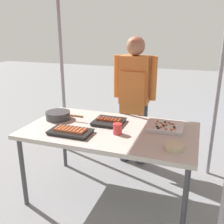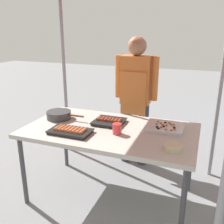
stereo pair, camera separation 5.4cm
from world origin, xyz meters
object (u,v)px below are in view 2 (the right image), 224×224
tray_grilled_sausages (109,121)px  tray_pork_links (70,131)px  vendor_woman (136,92)px  stall_table (110,134)px  cooking_wok (59,115)px  drink_cup_near_edge (117,129)px  condiment_bowl (173,147)px  tray_meat_skewers (165,128)px

tray_grilled_sausages → tray_pork_links: bearing=-123.5°
tray_pork_links → vendor_woman: 1.07m
stall_table → vendor_woman: (0.03, 0.78, 0.23)m
cooking_wok → vendor_woman: bearing=48.1°
drink_cup_near_edge → cooking_wok: bearing=166.4°
tray_grilled_sausages → tray_pork_links: 0.43m
cooking_wok → tray_grilled_sausages: bearing=5.5°
condiment_bowl → vendor_woman: bearing=119.9°
stall_table → drink_cup_near_edge: size_ratio=16.51×
tray_pork_links → vendor_woman: vendor_woman is taller
tray_meat_skewers → cooking_wok: (-1.09, -0.09, 0.03)m
condiment_bowl → drink_cup_near_edge: 0.53m
stall_table → tray_grilled_sausages: tray_grilled_sausages is taller
stall_table → cooking_wok: cooking_wok is taller
tray_grilled_sausages → drink_cup_near_edge: bearing=-53.9°
tray_pork_links → condiment_bowl: (0.91, -0.01, 0.00)m
tray_pork_links → drink_cup_near_edge: bearing=18.8°
tray_grilled_sausages → vendor_woman: (0.09, 0.65, 0.16)m
cooking_wok → drink_cup_near_edge: size_ratio=4.26×
tray_grilled_sausages → vendor_woman: size_ratio=0.19×
tray_pork_links → cooking_wok: size_ratio=0.92×
cooking_wok → vendor_woman: vendor_woman is taller
condiment_bowl → drink_cup_near_edge: bearing=163.9°
condiment_bowl → drink_cup_near_edge: (-0.51, 0.15, 0.02)m
stall_table → drink_cup_near_edge: drink_cup_near_edge is taller
cooking_wok → drink_cup_near_edge: drink_cup_near_edge is taller
drink_cup_near_edge → tray_meat_skewers: bearing=33.9°
tray_grilled_sausages → tray_pork_links: same height
tray_grilled_sausages → tray_meat_skewers: size_ratio=0.88×
stall_table → tray_pork_links: (-0.30, -0.23, 0.07)m
tray_meat_skewers → tray_pork_links: size_ratio=0.88×
tray_pork_links → drink_cup_near_edge: (0.40, 0.14, 0.03)m
tray_grilled_sausages → drink_cup_near_edge: 0.28m
tray_grilled_sausages → condiment_bowl: (0.68, -0.37, 0.00)m
tray_pork_links → stall_table: bearing=37.8°
tray_grilled_sausages → tray_pork_links: (-0.24, -0.36, 0.00)m
tray_pork_links → cooking_wok: bearing=134.9°
stall_table → cooking_wok: 0.61m
vendor_woman → cooking_wok: bearing=48.1°
stall_table → condiment_bowl: condiment_bowl is taller
stall_table → tray_meat_skewers: tray_meat_skewers is taller
tray_pork_links → vendor_woman: size_ratio=0.24×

